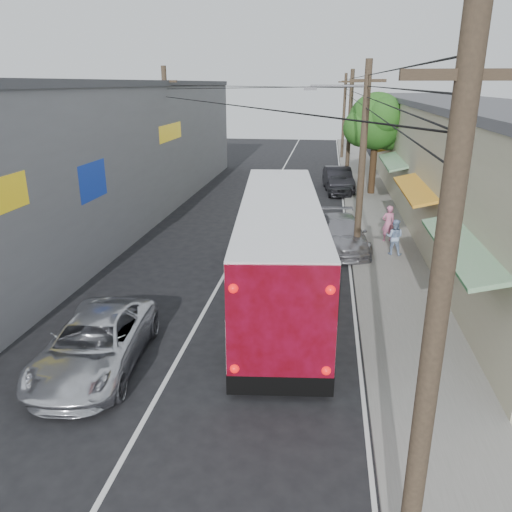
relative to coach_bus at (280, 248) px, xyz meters
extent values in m
plane|color=black|center=(-2.32, -8.28, -1.81)|extent=(120.00, 120.00, 0.00)
cube|color=slate|center=(4.18, 11.72, -1.75)|extent=(3.00, 80.00, 0.12)
cube|color=#BEB897|center=(8.68, 13.72, 1.19)|extent=(6.00, 40.00, 6.00)
cube|color=#4C4C51|center=(8.68, 13.72, 4.29)|extent=(6.20, 40.00, 0.30)
cube|color=#1A752D|center=(5.38, -2.28, 1.09)|extent=(1.39, 6.00, 0.46)
cube|color=orange|center=(5.38, 5.72, 1.09)|extent=(1.39, 6.00, 0.46)
cube|color=#1A752D|center=(5.38, 13.72, 1.09)|extent=(1.39, 6.00, 0.46)
cube|color=orange|center=(5.38, 21.72, 1.09)|extent=(1.39, 6.00, 0.46)
cube|color=#1A752D|center=(5.38, 29.72, 1.09)|extent=(1.39, 6.00, 0.46)
cube|color=gray|center=(-10.82, 9.72, 1.69)|extent=(7.00, 36.00, 7.00)
cube|color=#4C4C51|center=(-10.82, 9.72, 5.29)|extent=(7.20, 36.00, 0.30)
cube|color=#1433A5|center=(-7.37, 1.72, 1.79)|extent=(0.12, 2.20, 1.40)
cube|color=yellow|center=(-7.37, 11.72, 2.69)|extent=(0.12, 4.00, 0.90)
cylinder|color=#473828|center=(2.88, -10.28, 2.19)|extent=(0.28, 0.28, 8.00)
cube|color=#473828|center=(2.88, -10.28, 5.39)|extent=(1.40, 0.12, 0.12)
cylinder|color=#473828|center=(2.88, 4.72, 2.19)|extent=(0.28, 0.28, 8.00)
cube|color=#473828|center=(2.88, 4.72, 5.39)|extent=(1.40, 0.12, 0.12)
cylinder|color=#473828|center=(2.88, 19.72, 2.19)|extent=(0.28, 0.28, 8.00)
cube|color=#473828|center=(2.88, 19.72, 5.39)|extent=(1.40, 0.12, 0.12)
cylinder|color=#473828|center=(2.88, 34.72, 2.19)|extent=(0.28, 0.28, 8.00)
cube|color=#473828|center=(2.88, 34.72, 5.39)|extent=(1.40, 0.12, 0.12)
cylinder|color=#473828|center=(-7.52, 11.72, 2.19)|extent=(0.28, 0.28, 8.00)
cube|color=#473828|center=(-7.52, 11.72, 5.39)|extent=(1.40, 0.12, 0.12)
cylinder|color=#59595E|center=(1.78, 4.72, 5.19)|extent=(2.20, 0.10, 0.10)
cube|color=#59595E|center=(0.68, 4.72, 5.09)|extent=(0.50, 0.18, 0.12)
cylinder|color=#3F2B19|center=(4.48, 17.72, 0.19)|extent=(0.44, 0.44, 4.00)
sphere|color=#195015|center=(4.48, 17.72, 2.99)|extent=(3.60, 3.60, 3.60)
sphere|color=#195015|center=(5.48, 18.32, 2.39)|extent=(2.60, 2.60, 2.60)
sphere|color=#195015|center=(3.58, 17.32, 2.59)|extent=(2.40, 2.40, 2.40)
sphere|color=#195015|center=(4.88, 16.72, 3.39)|extent=(2.20, 2.20, 2.20)
sphere|color=#195015|center=(4.18, 18.62, 3.19)|extent=(2.00, 2.00, 2.00)
cube|color=white|center=(0.01, -0.10, -0.66)|extent=(3.70, 12.20, 1.90)
cube|color=black|center=(-0.04, 0.40, 0.74)|extent=(3.52, 10.21, 1.00)
cube|color=white|center=(0.01, -0.10, 1.44)|extent=(3.70, 12.20, 0.50)
cube|color=maroon|center=(0.62, -6.09, 0.19)|extent=(2.48, 0.33, 2.90)
cube|color=black|center=(0.62, -6.09, -1.36)|extent=(2.50, 0.35, 0.50)
sphere|color=red|center=(-0.42, -6.23, -0.91)|extent=(0.22, 0.22, 0.22)
sphere|color=red|center=(1.67, -6.02, -0.91)|extent=(0.22, 0.22, 0.22)
sphere|color=red|center=(-0.42, -6.23, 1.09)|extent=(0.22, 0.22, 0.22)
sphere|color=red|center=(1.67, -6.02, 1.09)|extent=(0.22, 0.22, 0.22)
cylinder|color=black|center=(-0.81, -4.41, -1.31)|extent=(0.40, 1.03, 1.00)
cylinder|color=black|center=(1.68, -4.16, -1.31)|extent=(0.40, 1.03, 1.00)
cylinder|color=black|center=(-1.54, 2.76, -1.31)|extent=(0.40, 1.03, 1.00)
cylinder|color=black|center=(0.95, 3.01, -1.31)|extent=(0.40, 1.03, 1.00)
cylinder|color=black|center=(-1.69, 4.25, -1.31)|extent=(0.40, 1.03, 1.00)
cylinder|color=black|center=(0.80, 4.51, -1.31)|extent=(0.40, 1.03, 1.00)
imported|color=silver|center=(-4.30, -5.24, -1.11)|extent=(2.76, 5.22, 1.40)
imported|color=#97969D|center=(2.28, 5.74, -1.10)|extent=(2.63, 5.16, 1.43)
imported|color=#232328|center=(2.28, 17.72, -1.16)|extent=(1.91, 3.99, 1.32)
imported|color=black|center=(2.28, 18.80, -1.01)|extent=(2.27, 5.06, 1.61)
imported|color=#D16E98|center=(4.41, 6.89, -0.85)|extent=(0.70, 0.54, 1.68)
imported|color=#9AB6E0|center=(4.47, 4.96, -0.92)|extent=(0.87, 0.75, 1.55)
camera|label=1|loc=(1.46, -16.05, 5.31)|focal=35.00mm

